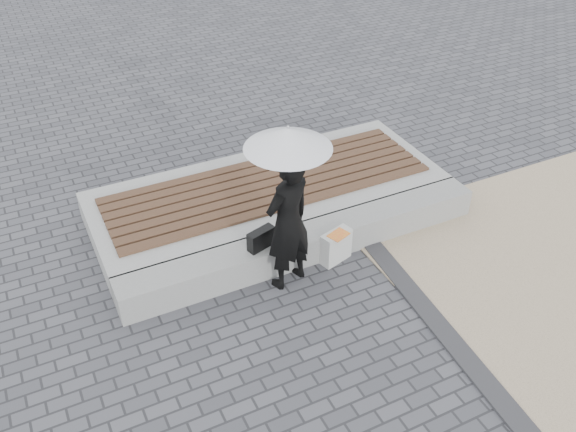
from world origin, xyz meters
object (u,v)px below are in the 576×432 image
object	(u,v)px
seating_ledge	(307,243)
handbag	(261,239)
woman	(288,222)
parasol	(288,138)
canvas_tote	(336,246)

from	to	relation	value
seating_ledge	handbag	distance (m)	0.74
woman	parasol	bearing A→B (deg)	161.12
seating_ledge	handbag	size ratio (longest dim) A/B	13.74
handbag	canvas_tote	xyz separation A→B (m)	(0.95, -0.21, -0.31)
parasol	handbag	bearing A→B (deg)	126.40
handbag	woman	bearing A→B (deg)	-70.59
woman	handbag	xyz separation A→B (m)	(-0.22, 0.30, -0.38)
handbag	canvas_tote	bearing A→B (deg)	-29.38
seating_ledge	handbag	world-z (taller)	handbag
handbag	canvas_tote	size ratio (longest dim) A/B	0.82
parasol	canvas_tote	size ratio (longest dim) A/B	2.82
seating_ledge	woman	xyz separation A→B (m)	(-0.44, -0.34, 0.71)
seating_ledge	woman	distance (m)	0.90
seating_ledge	woman	world-z (taller)	woman
parasol	canvas_tote	distance (m)	1.95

